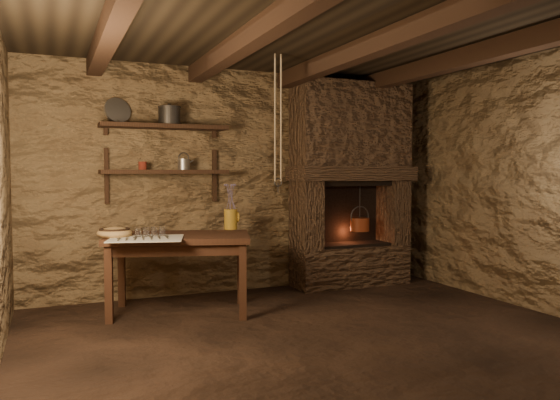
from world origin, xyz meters
name	(u,v)px	position (x,y,z in m)	size (l,w,h in m)	color
floor	(325,342)	(0.00, 0.00, 0.00)	(4.50, 4.50, 0.00)	black
back_wall	(240,181)	(0.00, 2.00, 1.20)	(4.50, 0.04, 2.40)	brown
front_wall	(550,196)	(0.00, -2.00, 1.20)	(4.50, 0.04, 2.40)	brown
right_wall	(544,183)	(2.25, 0.00, 1.20)	(0.04, 4.00, 2.40)	brown
ceiling	(326,24)	(0.00, 0.00, 2.40)	(4.50, 4.00, 0.04)	black
beam_far_left	(117,13)	(-1.50, 0.00, 2.31)	(0.14, 3.95, 0.16)	black
beam_mid_left	(264,29)	(-0.50, 0.00, 2.31)	(0.14, 3.95, 0.16)	black
beam_mid_right	(383,42)	(0.50, 0.00, 2.31)	(0.14, 3.95, 0.16)	black
beam_far_right	(483,53)	(1.50, 0.00, 2.31)	(0.14, 3.95, 0.16)	black
shelf_lower	(165,172)	(-0.85, 1.84, 1.30)	(1.25, 0.30, 0.04)	black
shelf_upper	(164,127)	(-0.85, 1.84, 1.75)	(1.25, 0.30, 0.04)	black
hearth	(350,178)	(1.25, 1.77, 1.23)	(1.43, 0.51, 2.30)	#38271C
work_table	(179,271)	(-0.84, 1.28, 0.39)	(1.43, 1.06, 0.73)	#361E13
linen_cloth	(146,238)	(-1.17, 1.07, 0.73)	(0.61, 0.49, 0.01)	beige
pewter_cutlery_row	(147,238)	(-1.17, 1.05, 0.74)	(0.51, 0.20, 0.01)	gray
drinking_glasses	(146,232)	(-1.15, 1.19, 0.77)	(0.20, 0.06, 0.08)	white
stoneware_jug	(231,209)	(-0.25, 1.54, 0.92)	(0.17, 0.17, 0.46)	#A87D20
wooden_bowl	(115,233)	(-1.40, 1.31, 0.76)	(0.31, 0.31, 0.11)	#A77F48
iron_stockpot	(169,117)	(-0.80, 1.84, 1.85)	(0.22, 0.22, 0.16)	#2B2826
tin_pan	(117,111)	(-1.29, 1.94, 1.90)	(0.26, 0.26, 0.04)	#9E9E99
small_kettle	(184,164)	(-0.66, 1.84, 1.38)	(0.16, 0.12, 0.17)	#9E9E99
rusty_tin	(143,166)	(-1.07, 1.84, 1.36)	(0.08, 0.08, 0.08)	#5F1B13
red_pot	(360,223)	(1.35, 1.72, 0.71)	(0.25, 0.25, 0.54)	maroon
hanging_ropes	(278,118)	(0.05, 1.05, 1.80)	(0.08, 0.08, 1.20)	#C9B38E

